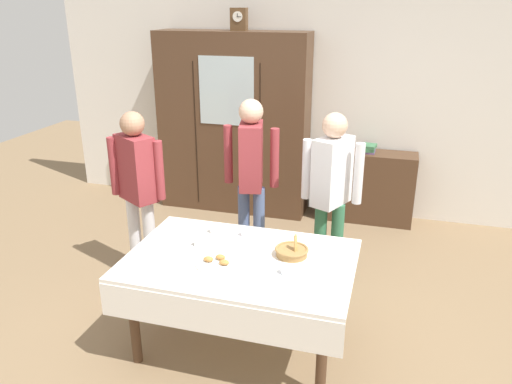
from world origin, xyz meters
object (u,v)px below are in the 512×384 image
object	(u,v)px
wall_cabinet	(233,124)
tea_cup_mid_right	(215,230)
book_stack	(369,148)
mantel_clock	(239,19)
person_behind_table_right	(137,181)
spoon_near_right	(168,268)
spoon_front_edge	(334,269)
person_near_right_end	(251,168)
tea_cup_far_left	(199,243)
spoon_far_left	(241,246)
person_by_cabinet	(331,185)
tea_cup_center	(286,271)
bookshelf_low	(365,186)
bread_basket	(292,251)
pastry_plate	(217,263)
tea_cup_back_edge	(246,233)
dining_table	(239,272)

from	to	relation	value
wall_cabinet	tea_cup_mid_right	distance (m)	2.32
book_stack	mantel_clock	bearing A→B (deg)	-178.05
wall_cabinet	person_behind_table_right	xyz separation A→B (m)	(-0.27, -1.85, -0.12)
spoon_near_right	spoon_front_edge	xyz separation A→B (m)	(1.08, 0.30, 0.00)
mantel_clock	person_near_right_end	size ratio (longest dim) A/B	0.15
mantel_clock	tea_cup_far_left	bearing A→B (deg)	-79.24
wall_cabinet	tea_cup_far_left	world-z (taller)	wall_cabinet
spoon_far_left	person_near_right_end	world-z (taller)	person_near_right_end
tea_cup_mid_right	person_by_cabinet	bearing A→B (deg)	42.63
wall_cabinet	person_behind_table_right	bearing A→B (deg)	-98.43
book_stack	person_near_right_end	xyz separation A→B (m)	(-0.96, -1.41, 0.12)
tea_cup_center	tea_cup_mid_right	distance (m)	0.82
wall_cabinet	bookshelf_low	distance (m)	1.72
tea_cup_mid_right	bread_basket	distance (m)	0.69
tea_cup_mid_right	pastry_plate	world-z (taller)	tea_cup_mid_right
tea_cup_far_left	tea_cup_back_edge	bearing A→B (deg)	41.87
mantel_clock	tea_cup_back_edge	xyz separation A→B (m)	(0.75, -2.21, -1.48)
spoon_far_left	bookshelf_low	bearing A→B (deg)	73.14
book_stack	tea_cup_center	size ratio (longest dim) A/B	1.56
spoon_far_left	person_near_right_end	distance (m)	1.09
mantel_clock	tea_cup_mid_right	bearing A→B (deg)	-77.35
bookshelf_low	person_behind_table_right	distance (m)	2.71
tea_cup_mid_right	bookshelf_low	bearing A→B (deg)	66.16
spoon_front_edge	person_by_cabinet	distance (m)	1.07
book_stack	spoon_far_left	world-z (taller)	book_stack
tea_cup_back_edge	person_near_right_end	distance (m)	0.91
wall_cabinet	person_near_right_end	bearing A→B (deg)	-65.27
dining_table	pastry_plate	size ratio (longest dim) A/B	5.70
spoon_near_right	person_near_right_end	bearing A→B (deg)	84.26
wall_cabinet	tea_cup_far_left	distance (m)	2.55
tea_cup_center	person_behind_table_right	world-z (taller)	person_behind_table_right
spoon_front_edge	person_behind_table_right	distance (m)	1.97
tea_cup_far_left	spoon_near_right	xyz separation A→B (m)	(-0.08, -0.36, -0.02)
tea_cup_center	person_behind_table_right	bearing A→B (deg)	151.29
dining_table	tea_cup_back_edge	size ratio (longest dim) A/B	12.27
tea_cup_far_left	spoon_far_left	world-z (taller)	tea_cup_far_left
tea_cup_mid_right	spoon_near_right	distance (m)	0.61
dining_table	person_near_right_end	bearing A→B (deg)	102.59
tea_cup_far_left	person_behind_table_right	bearing A→B (deg)	143.04
dining_table	tea_cup_center	world-z (taller)	tea_cup_center
tea_cup_center	bread_basket	distance (m)	0.27
book_stack	bread_basket	bearing A→B (deg)	-98.03
mantel_clock	pastry_plate	distance (m)	3.15
tea_cup_center	spoon_far_left	size ratio (longest dim) A/B	1.09
person_near_right_end	spoon_far_left	bearing A→B (deg)	-77.70
book_stack	tea_cup_far_left	xyz separation A→B (m)	(-1.04, -2.52, -0.11)
person_by_cabinet	mantel_clock	bearing A→B (deg)	131.01
spoon_front_edge	person_by_cabinet	bearing A→B (deg)	99.62
wall_cabinet	tea_cup_center	size ratio (longest dim) A/B	16.29
wall_cabinet	spoon_near_right	size ratio (longest dim) A/B	17.80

